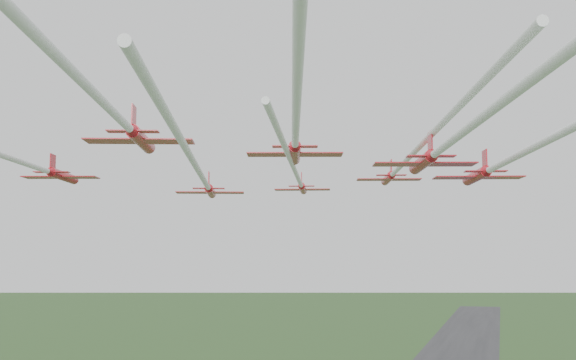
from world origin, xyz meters
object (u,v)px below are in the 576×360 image
(jet_row2_right, at_px, (408,158))
(jet_row4_left, at_px, (110,109))
(jet_row3_right, at_px, (523,153))
(jet_row4_right, at_px, (445,145))
(jet_row2_left, at_px, (200,173))
(jet_row3_mid, at_px, (296,123))
(jet_lead, at_px, (297,174))

(jet_row2_right, distance_m, jet_row4_left, 36.08)
(jet_row3_right, height_order, jet_row4_right, jet_row3_right)
(jet_row2_left, height_order, jet_row3_right, jet_row3_right)
(jet_row3_mid, relative_size, jet_row3_right, 0.98)
(jet_lead, relative_size, jet_row2_right, 0.98)
(jet_lead, height_order, jet_row2_left, jet_lead)
(jet_row2_left, height_order, jet_row4_right, jet_row4_right)
(jet_lead, bearing_deg, jet_row2_left, -114.89)
(jet_row3_right, relative_size, jet_row4_left, 1.26)
(jet_row2_left, height_order, jet_row2_right, jet_row2_right)
(jet_row3_right, relative_size, jet_row4_right, 1.46)
(jet_lead, bearing_deg, jet_row2_right, -49.96)
(jet_row3_mid, bearing_deg, jet_row2_right, 54.85)
(jet_row3_right, height_order, jet_row4_left, jet_row4_left)
(jet_row3_right, bearing_deg, jet_row4_left, -156.28)
(jet_row4_left, height_order, jet_row4_right, jet_row4_left)
(jet_lead, distance_m, jet_row2_right, 19.24)
(jet_row2_right, bearing_deg, jet_row3_mid, -123.71)
(jet_lead, relative_size, jet_row4_right, 1.44)
(jet_row4_left, relative_size, jet_row4_right, 1.16)
(jet_row4_left, bearing_deg, jet_row4_right, 10.90)
(jet_row4_right, bearing_deg, jet_row4_left, -166.20)
(jet_lead, xyz_separation_m, jet_row2_left, (-4.30, -20.30, -2.06))
(jet_row2_left, relative_size, jet_row3_mid, 1.01)
(jet_lead, height_order, jet_row4_left, jet_lead)
(jet_row2_left, distance_m, jet_row4_left, 23.88)
(jet_lead, xyz_separation_m, jet_row3_mid, (8.67, -31.01, 0.41))
(jet_row3_mid, distance_m, jet_row3_right, 19.71)
(jet_row2_right, bearing_deg, jet_row4_right, -90.30)
(jet_row3_right, bearing_deg, jet_row3_mid, -168.94)
(jet_row3_right, xyz_separation_m, jet_row4_left, (-27.13, -21.29, 1.07))
(jet_row3_mid, relative_size, jet_row4_right, 1.43)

